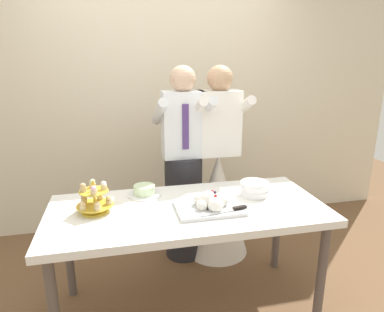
{
  "coord_description": "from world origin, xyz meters",
  "views": [
    {
      "loc": [
        -0.42,
        -2.0,
        1.71
      ],
      "look_at": [
        0.06,
        0.15,
        1.07
      ],
      "focal_mm": 31.87,
      "sensor_mm": 36.0,
      "label": 1
    }
  ],
  "objects_px": {
    "dessert_table": "(188,217)",
    "person_groom": "(183,176)",
    "cupcake_stand": "(94,200)",
    "round_cake": "(144,191)",
    "person_bride": "(217,191)",
    "plate_stack": "(255,189)",
    "main_cake_tray": "(210,204)"
  },
  "relations": [
    {
      "from": "dessert_table",
      "to": "person_groom",
      "type": "distance_m",
      "value": 0.69
    },
    {
      "from": "cupcake_stand",
      "to": "person_groom",
      "type": "xyz_separation_m",
      "value": [
        0.69,
        0.62,
        -0.11
      ]
    },
    {
      "from": "round_cake",
      "to": "person_bride",
      "type": "bearing_deg",
      "value": 31.93
    },
    {
      "from": "dessert_table",
      "to": "plate_stack",
      "type": "xyz_separation_m",
      "value": [
        0.5,
        0.09,
        0.12
      ]
    },
    {
      "from": "main_cake_tray",
      "to": "round_cake",
      "type": "distance_m",
      "value": 0.51
    },
    {
      "from": "main_cake_tray",
      "to": "round_cake",
      "type": "height_order",
      "value": "main_cake_tray"
    },
    {
      "from": "dessert_table",
      "to": "cupcake_stand",
      "type": "bearing_deg",
      "value": 174.67
    },
    {
      "from": "cupcake_stand",
      "to": "person_groom",
      "type": "relative_size",
      "value": 0.14
    },
    {
      "from": "person_bride",
      "to": "plate_stack",
      "type": "bearing_deg",
      "value": -81.1
    },
    {
      "from": "cupcake_stand",
      "to": "person_bride",
      "type": "xyz_separation_m",
      "value": [
        1.0,
        0.62,
        -0.28
      ]
    },
    {
      "from": "plate_stack",
      "to": "round_cake",
      "type": "bearing_deg",
      "value": 167.35
    },
    {
      "from": "cupcake_stand",
      "to": "plate_stack",
      "type": "relative_size",
      "value": 1.13
    },
    {
      "from": "round_cake",
      "to": "dessert_table",
      "type": "bearing_deg",
      "value": -44.97
    },
    {
      "from": "plate_stack",
      "to": "person_groom",
      "type": "relative_size",
      "value": 0.12
    },
    {
      "from": "dessert_table",
      "to": "main_cake_tray",
      "type": "height_order",
      "value": "main_cake_tray"
    },
    {
      "from": "cupcake_stand",
      "to": "round_cake",
      "type": "height_order",
      "value": "cupcake_stand"
    },
    {
      "from": "person_groom",
      "to": "person_bride",
      "type": "height_order",
      "value": "same"
    },
    {
      "from": "cupcake_stand",
      "to": "plate_stack",
      "type": "height_order",
      "value": "cupcake_stand"
    },
    {
      "from": "main_cake_tray",
      "to": "plate_stack",
      "type": "height_order",
      "value": "main_cake_tray"
    },
    {
      "from": "plate_stack",
      "to": "main_cake_tray",
      "type": "bearing_deg",
      "value": -156.43
    },
    {
      "from": "round_cake",
      "to": "person_groom",
      "type": "xyz_separation_m",
      "value": [
        0.36,
        0.42,
        -0.06
      ]
    },
    {
      "from": "main_cake_tray",
      "to": "cupcake_stand",
      "type": "bearing_deg",
      "value": 169.9
    },
    {
      "from": "plate_stack",
      "to": "person_bride",
      "type": "relative_size",
      "value": 0.12
    },
    {
      "from": "person_bride",
      "to": "dessert_table",
      "type": "bearing_deg",
      "value": -121.18
    },
    {
      "from": "dessert_table",
      "to": "round_cake",
      "type": "height_order",
      "value": "round_cake"
    },
    {
      "from": "person_bride",
      "to": "round_cake",
      "type": "bearing_deg",
      "value": -148.07
    },
    {
      "from": "person_groom",
      "to": "cupcake_stand",
      "type": "bearing_deg",
      "value": -137.95
    },
    {
      "from": "plate_stack",
      "to": "round_cake",
      "type": "xyz_separation_m",
      "value": [
        -0.76,
        0.17,
        -0.02
      ]
    },
    {
      "from": "cupcake_stand",
      "to": "plate_stack",
      "type": "distance_m",
      "value": 1.09
    },
    {
      "from": "plate_stack",
      "to": "round_cake",
      "type": "distance_m",
      "value": 0.78
    },
    {
      "from": "person_groom",
      "to": "round_cake",
      "type": "bearing_deg",
      "value": -130.98
    },
    {
      "from": "main_cake_tray",
      "to": "round_cake",
      "type": "relative_size",
      "value": 1.81
    }
  ]
}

